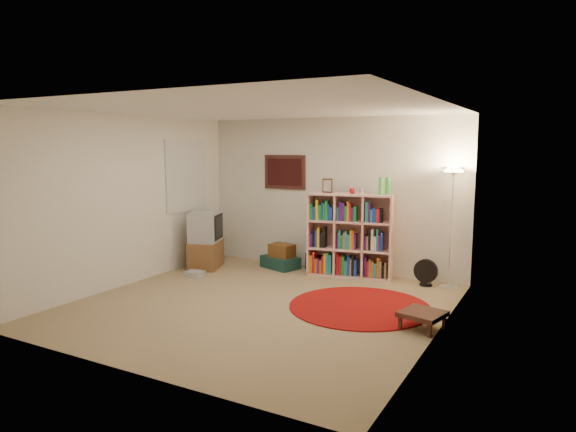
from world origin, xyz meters
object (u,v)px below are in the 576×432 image
at_px(bookshelf, 349,237).
at_px(floor_lamp, 453,188).
at_px(floor_fan, 426,273).
at_px(side_table, 423,314).
at_px(tv_stand, 206,241).
at_px(suitcase, 280,262).

relative_size(bookshelf, floor_lamp, 0.90).
bearing_deg(floor_fan, bookshelf, -176.80).
bearing_deg(side_table, floor_lamp, 92.50).
xyz_separation_m(floor_fan, tv_stand, (-3.54, -0.63, 0.26)).
relative_size(tv_stand, suitcase, 1.35).
xyz_separation_m(floor_fan, side_table, (0.41, -1.82, -0.03)).
bearing_deg(floor_lamp, tv_stand, -170.22).
distance_m(bookshelf, suitcase, 1.33).
bearing_deg(suitcase, bookshelf, 20.90).
relative_size(floor_fan, tv_stand, 0.42).
xyz_separation_m(floor_fan, suitcase, (-2.43, -0.05, -0.10)).
xyz_separation_m(tv_stand, suitcase, (1.11, 0.58, -0.36)).
relative_size(bookshelf, floor_fan, 3.93).
distance_m(bookshelf, side_table, 2.48).
bearing_deg(suitcase, tv_stand, -133.36).
height_order(bookshelf, floor_fan, bookshelf).
xyz_separation_m(bookshelf, floor_lamp, (1.54, 0.04, 0.82)).
bearing_deg(floor_lamp, floor_fan, -173.98).
relative_size(floor_fan, suitcase, 0.57).
bearing_deg(floor_lamp, suitcase, -178.32).
relative_size(bookshelf, side_table, 2.94).
bearing_deg(suitcase, floor_lamp, 20.49).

